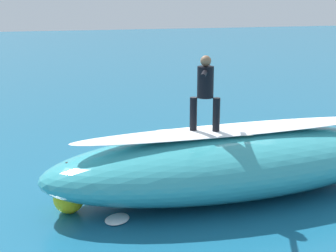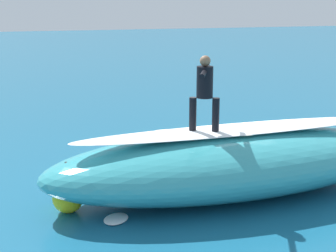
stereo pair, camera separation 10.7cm
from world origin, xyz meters
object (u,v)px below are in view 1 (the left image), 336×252
(surfer_riding, at_px, (205,88))
(buoy_marker, at_px, (69,198))
(surfboard_paddling, at_px, (140,151))
(surfer_paddling, at_px, (144,146))
(surfboard_riding, at_px, (204,133))

(surfer_riding, bearing_deg, buoy_marker, 25.56)
(surfboard_paddling, relative_size, buoy_marker, 1.81)
(surfer_paddling, relative_size, buoy_marker, 1.24)
(buoy_marker, bearing_deg, surfer_riding, -179.36)
(surfboard_paddling, distance_m, buoy_marker, 4.50)
(surfer_riding, distance_m, surfboard_paddling, 4.52)
(surfboard_riding, height_order, surfer_paddling, surfboard_riding)
(surfboard_paddling, xyz_separation_m, buoy_marker, (2.49, 3.74, 0.29))
(surfboard_riding, bearing_deg, surfboard_paddling, -55.83)
(surfboard_riding, xyz_separation_m, surfer_paddling, (0.52, -3.61, -1.31))
(surfboard_riding, distance_m, buoy_marker, 3.32)
(surfboard_paddling, bearing_deg, surfer_paddling, -180.00)
(surfer_paddling, xyz_separation_m, buoy_marker, (2.57, 3.64, 0.11))
(surfboard_riding, height_order, surfboard_paddling, surfboard_riding)
(surfer_riding, height_order, buoy_marker, surfer_riding)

